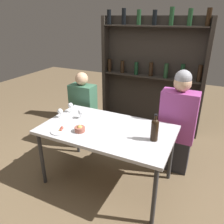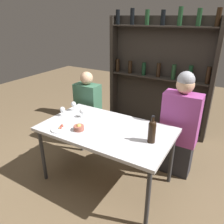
# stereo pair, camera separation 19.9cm
# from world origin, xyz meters

# --- Properties ---
(ground_plane) EXTENTS (10.00, 10.00, 0.00)m
(ground_plane) POSITION_xyz_m (0.00, 0.00, 0.00)
(ground_plane) COLOR brown
(dining_table) EXTENTS (1.48, 0.86, 0.74)m
(dining_table) POSITION_xyz_m (0.00, 0.00, 0.68)
(dining_table) COLOR silver
(dining_table) RESTS_ON ground_plane
(wine_rack_wall) EXTENTS (1.78, 0.21, 2.02)m
(wine_rack_wall) POSITION_xyz_m (0.00, 1.69, 1.04)
(wine_rack_wall) COLOR #28231E
(wine_rack_wall) RESTS_ON ground_plane
(wine_bottle) EXTENTS (0.08, 0.08, 0.29)m
(wine_bottle) POSITION_xyz_m (0.55, -0.02, 0.87)
(wine_bottle) COLOR black
(wine_bottle) RESTS_ON dining_table
(wine_glass_0) EXTENTS (0.07, 0.07, 0.12)m
(wine_glass_0) POSITION_xyz_m (-0.41, 0.10, 0.82)
(wine_glass_0) COLOR silver
(wine_glass_0) RESTS_ON dining_table
(wine_glass_1) EXTENTS (0.07, 0.07, 0.12)m
(wine_glass_1) POSITION_xyz_m (-0.65, 0.01, 0.82)
(wine_glass_1) COLOR silver
(wine_glass_1) RESTS_ON dining_table
(wine_glass_2) EXTENTS (0.07, 0.07, 0.13)m
(wine_glass_2) POSITION_xyz_m (-0.64, 0.20, 0.83)
(wine_glass_2) COLOR silver
(wine_glass_2) RESTS_ON dining_table
(food_plate_0) EXTENTS (0.20, 0.20, 0.04)m
(food_plate_0) POSITION_xyz_m (-0.43, -0.29, 0.75)
(food_plate_0) COLOR white
(food_plate_0) RESTS_ON dining_table
(snack_bowl) EXTENTS (0.11, 0.11, 0.07)m
(snack_bowl) POSITION_xyz_m (-0.24, -0.19, 0.77)
(snack_bowl) COLOR #995142
(snack_bowl) RESTS_ON dining_table
(seated_person_left) EXTENTS (0.37, 0.22, 1.17)m
(seated_person_left) POSITION_xyz_m (-0.72, 0.62, 0.55)
(seated_person_left) COLOR #26262B
(seated_person_left) RESTS_ON ground_plane
(seated_person_right) EXTENTS (0.44, 0.22, 1.35)m
(seated_person_right) POSITION_xyz_m (0.67, 0.62, 0.65)
(seated_person_right) COLOR #26262B
(seated_person_right) RESTS_ON ground_plane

